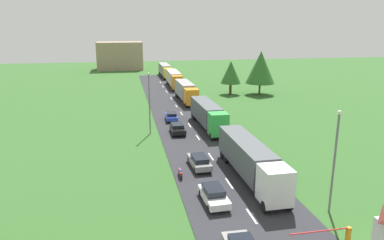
% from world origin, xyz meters
% --- Properties ---
extents(road, '(10.00, 140.00, 0.06)m').
position_xyz_m(road, '(0.00, 24.50, 0.03)').
color(road, '#2B2B30').
rests_on(road, ground).
extents(lane_marking_centre, '(0.16, 120.59, 0.01)m').
position_xyz_m(lane_marking_centre, '(0.00, 20.11, 0.07)').
color(lane_marking_centre, white).
rests_on(lane_marking_centre, road).
extents(truck_lead, '(2.59, 14.10, 3.62)m').
position_xyz_m(truck_lead, '(2.26, 15.97, 2.17)').
color(truck_lead, white).
rests_on(truck_lead, road).
extents(truck_second, '(2.76, 13.17, 3.58)m').
position_xyz_m(truck_second, '(2.45, 34.84, 2.15)').
color(truck_second, green).
rests_on(truck_second, road).
extents(truck_third, '(2.74, 12.72, 3.69)m').
position_xyz_m(truck_third, '(2.54, 54.23, 2.17)').
color(truck_third, orange).
rests_on(truck_third, road).
extents(truck_fourth, '(2.66, 13.63, 3.74)m').
position_xyz_m(truck_fourth, '(2.61, 71.90, 2.22)').
color(truck_fourth, orange).
rests_on(truck_fourth, road).
extents(truck_fifth, '(2.58, 14.50, 3.54)m').
position_xyz_m(truck_fifth, '(2.61, 90.83, 2.11)').
color(truck_fifth, yellow).
rests_on(truck_fifth, road).
extents(car_second, '(1.99, 4.20, 1.43)m').
position_xyz_m(car_second, '(-2.43, 11.82, 0.81)').
color(car_second, white).
rests_on(car_second, road).
extents(car_third, '(1.94, 4.45, 1.38)m').
position_xyz_m(car_third, '(-2.02, 19.77, 0.80)').
color(car_third, gray).
rests_on(car_third, road).
extents(car_fourth, '(1.93, 3.97, 1.38)m').
position_xyz_m(car_fourth, '(-2.43, 32.60, 0.80)').
color(car_fourth, black).
rests_on(car_fourth, road).
extents(car_fifth, '(1.95, 4.03, 1.36)m').
position_xyz_m(car_fifth, '(-2.33, 39.85, 0.78)').
color(car_fifth, blue).
rests_on(car_fifth, road).
extents(motorcycle_courier, '(0.28, 1.94, 0.91)m').
position_xyz_m(motorcycle_courier, '(-4.40, 17.70, 0.54)').
color(motorcycle_courier, black).
rests_on(motorcycle_courier, road).
extents(barrier_gate, '(4.64, 0.28, 1.05)m').
position_xyz_m(barrier_gate, '(4.80, 4.72, 0.69)').
color(barrier_gate, orange).
rests_on(barrier_gate, ground).
extents(lamppost_lead, '(0.36, 0.36, 8.56)m').
position_xyz_m(lamppost_lead, '(6.52, 8.66, 4.76)').
color(lamppost_lead, slate).
rests_on(lamppost_lead, ground).
extents(lamppost_second, '(0.36, 0.36, 8.67)m').
position_xyz_m(lamppost_second, '(-6.21, 33.39, 4.82)').
color(lamppost_second, slate).
rests_on(lamppost_second, ground).
extents(tree_birch, '(4.46, 4.46, 7.36)m').
position_xyz_m(tree_birch, '(13.54, 60.14, 4.88)').
color(tree_birch, '#513823').
rests_on(tree_birch, ground).
extents(tree_maple, '(6.33, 6.33, 9.47)m').
position_xyz_m(tree_maple, '(19.81, 58.74, 5.98)').
color(tree_maple, '#513823').
rests_on(tree_maple, ground).
extents(distant_building, '(15.28, 10.15, 9.32)m').
position_xyz_m(distant_building, '(-10.48, 112.67, 4.66)').
color(distant_building, '#9E846B').
rests_on(distant_building, ground).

